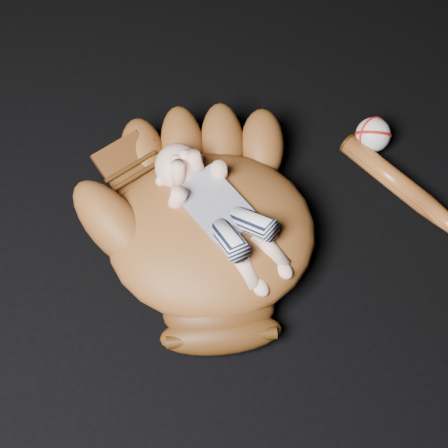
{
  "coord_description": "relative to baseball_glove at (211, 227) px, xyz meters",
  "views": [
    {
      "loc": [
        -0.34,
        -0.59,
        1.18
      ],
      "look_at": [
        -0.07,
        -0.01,
        0.09
      ],
      "focal_mm": 55.0,
      "sensor_mm": 36.0,
      "label": 1
    }
  ],
  "objects": [
    {
      "name": "newborn_baby",
      "position": [
        0.02,
        -0.01,
        0.04
      ],
      "size": [
        0.22,
        0.36,
        0.14
      ],
      "primitive_type": null,
      "rotation": [
        0.0,
        0.0,
        0.21
      ],
      "color": "#F3B59C",
      "rests_on": "baseball_glove"
    },
    {
      "name": "baseball_bat",
      "position": [
        0.43,
        -0.13,
        -0.06
      ],
      "size": [
        0.18,
        0.46,
        0.04
      ],
      "primitive_type": null,
      "rotation": [
        0.0,
        0.0,
        0.3
      ],
      "color": "#93491C",
      "rests_on": "ground"
    },
    {
      "name": "baseball",
      "position": [
        0.41,
        0.08,
        -0.05
      ],
      "size": [
        0.09,
        0.09,
        0.07
      ],
      "primitive_type": "sphere",
      "rotation": [
        0.0,
        0.0,
        -0.2
      ],
      "color": "silver",
      "rests_on": "ground"
    },
    {
      "name": "baseball_glove",
      "position": [
        0.0,
        0.0,
        0.0
      ],
      "size": [
        0.64,
        0.68,
        0.17
      ],
      "primitive_type": null,
      "rotation": [
        0.0,
        0.0,
        -0.35
      ],
      "color": "brown",
      "rests_on": "ground"
    }
  ]
}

